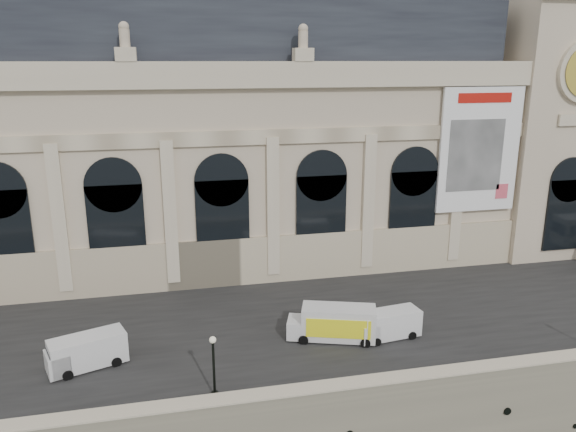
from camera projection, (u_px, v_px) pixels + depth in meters
name	position (u px, v px, depth m)	size (l,w,h in m)	color
quay	(246.00, 266.00, 70.80)	(160.00, 70.00, 6.00)	gray
street	(279.00, 316.00, 50.24)	(160.00, 24.00, 0.06)	#2D2D2D
parapet	(319.00, 394.00, 37.49)	(160.00, 1.40, 1.21)	gray
museum	(194.00, 140.00, 61.16)	(69.00, 18.70, 29.10)	beige
clock_pavilion	(538.00, 101.00, 65.72)	(13.00, 14.72, 36.70)	beige
van_b	(83.00, 353.00, 41.41)	(6.02, 3.85, 2.51)	silver
van_c	(385.00, 325.00, 45.94)	(5.50, 2.70, 2.36)	silver
box_truck	(333.00, 323.00, 45.68)	(7.46, 4.36, 2.87)	silver
lamp_left	(214.00, 368.00, 37.55)	(0.47, 0.47, 4.57)	black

